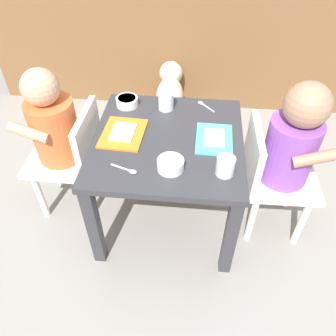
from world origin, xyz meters
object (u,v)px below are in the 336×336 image
(dining_table, at_px, (168,153))
(food_tray_left, at_px, (123,133))
(seated_child_left, at_px, (57,130))
(cereal_bowl_right_side, at_px, (127,101))
(dog, at_px, (170,92))
(veggie_bowl_near, at_px, (170,164))
(spoon_by_right_tray, at_px, (204,105))
(seated_child_right, at_px, (289,147))
(water_cup_right, at_px, (225,167))
(spoon_by_left_tray, at_px, (126,169))
(food_tray_right, at_px, (214,139))
(water_cup_left, at_px, (166,102))

(dining_table, height_order, food_tray_left, food_tray_left)
(seated_child_left, relative_size, cereal_bowl_right_side, 7.38)
(dog, bearing_deg, dining_table, -85.31)
(veggie_bowl_near, bearing_deg, spoon_by_right_tray, 74.78)
(seated_child_right, bearing_deg, dog, 125.52)
(food_tray_left, bearing_deg, water_cup_right, -24.88)
(seated_child_right, relative_size, spoon_by_left_tray, 7.10)
(seated_child_left, distance_m, food_tray_right, 0.62)
(spoon_by_left_tray, bearing_deg, dog, 85.73)
(water_cup_left, bearing_deg, seated_child_right, -23.19)
(dog, height_order, cereal_bowl_right_side, cereal_bowl_right_side)
(water_cup_left, distance_m, spoon_by_right_tray, 0.17)
(dining_table, bearing_deg, food_tray_right, 2.86)
(water_cup_right, bearing_deg, veggie_bowl_near, 178.60)
(seated_child_left, xyz_separation_m, veggie_bowl_near, (0.47, -0.19, 0.04))
(spoon_by_right_tray, bearing_deg, water_cup_left, -167.78)
(seated_child_left, distance_m, seated_child_right, 0.89)
(water_cup_left, height_order, water_cup_right, water_cup_left)
(dog, bearing_deg, veggie_bowl_near, -84.58)
(dog, distance_m, cereal_bowl_right_side, 0.56)
(food_tray_right, relative_size, water_cup_right, 2.78)
(dog, bearing_deg, water_cup_right, -73.09)
(veggie_bowl_near, bearing_deg, seated_child_left, 157.54)
(seated_child_left, xyz_separation_m, spoon_by_right_tray, (0.58, 0.20, 0.02))
(dog, relative_size, cereal_bowl_right_side, 4.90)
(water_cup_right, height_order, spoon_by_left_tray, water_cup_right)
(spoon_by_left_tray, bearing_deg, seated_child_right, 17.52)
(food_tray_left, height_order, veggie_bowl_near, veggie_bowl_near)
(seated_child_right, bearing_deg, veggie_bowl_near, -159.48)
(food_tray_right, height_order, spoon_by_left_tray, food_tray_right)
(food_tray_left, xyz_separation_m, water_cup_right, (0.38, -0.18, 0.02))
(veggie_bowl_near, distance_m, spoon_by_right_tray, 0.41)
(dog, bearing_deg, water_cup_left, -86.68)
(water_cup_right, relative_size, cereal_bowl_right_side, 0.72)
(food_tray_left, distance_m, food_tray_right, 0.34)
(food_tray_left, relative_size, veggie_bowl_near, 2.22)
(water_cup_right, bearing_deg, spoon_by_left_tray, -176.95)
(seated_child_right, distance_m, cereal_bowl_right_side, 0.67)
(seated_child_right, xyz_separation_m, spoon_by_right_tray, (-0.31, 0.24, 0.01))
(dining_table, height_order, water_cup_left, water_cup_left)
(food_tray_right, bearing_deg, water_cup_right, -79.07)
(cereal_bowl_right_side, bearing_deg, seated_child_left, -144.89)
(water_cup_left, relative_size, spoon_by_right_tray, 0.88)
(water_cup_right, xyz_separation_m, cereal_bowl_right_side, (-0.40, 0.37, -0.01))
(dog, xyz_separation_m, food_tray_right, (0.23, -0.69, 0.23))
(water_cup_right, bearing_deg, spoon_by_right_tray, 100.51)
(seated_child_left, relative_size, water_cup_left, 9.33)
(food_tray_left, height_order, water_cup_left, water_cup_left)
(spoon_by_left_tray, bearing_deg, veggie_bowl_near, 8.47)
(food_tray_left, distance_m, cereal_bowl_right_side, 0.20)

